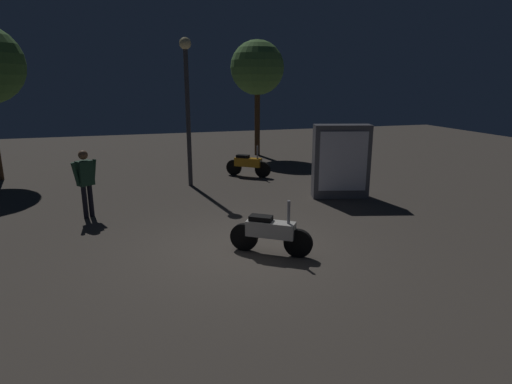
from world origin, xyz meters
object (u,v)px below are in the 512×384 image
Objects in this scene: motorcycle_white_foreground at (270,232)px; motorcycle_orange_parked_left at (248,164)px; kiosk_billboard at (341,161)px; streetlamp_near at (187,93)px; person_rider_beside at (85,178)px.

motorcycle_white_foreground and motorcycle_orange_parked_left have the same top height.
motorcycle_orange_parked_left is at bearing -47.19° from kiosk_billboard.
kiosk_billboard is (3.26, 3.40, 0.61)m from motorcycle_white_foreground.
streetlamp_near is (-2.14, -0.77, 2.49)m from motorcycle_orange_parked_left.
person_rider_beside is at bearing 170.16° from motorcycle_white_foreground.
streetlamp_near reaches higher than kiosk_billboard.
kiosk_billboard is (6.87, -0.08, 0.05)m from person_rider_beside.
motorcycle_white_foreground is 5.04m from person_rider_beside.
streetlamp_near is (-0.70, 6.05, 2.49)m from motorcycle_white_foreground.
person_rider_beside is 6.87m from kiosk_billboard.
streetlamp_near is at bearing -122.82° from motorcycle_orange_parked_left.
person_rider_beside is 0.80× the size of kiosk_billboard.
kiosk_billboard is at bearing -24.40° from motorcycle_orange_parked_left.
streetlamp_near is at bearing -19.02° from kiosk_billboard.
motorcycle_white_foreground is 0.68× the size of kiosk_billboard.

